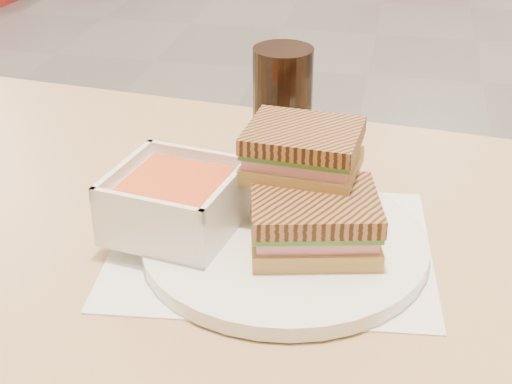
% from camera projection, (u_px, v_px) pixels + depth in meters
% --- Properties ---
extents(main_table, '(1.27, 0.83, 0.75)m').
position_uv_depth(main_table, '(294.00, 335.00, 0.84)').
color(main_table, tan).
rests_on(main_table, ground).
extents(tray_liner, '(0.35, 0.29, 0.00)m').
position_uv_depth(tray_liner, '(271.00, 247.00, 0.79)').
color(tray_liner, white).
rests_on(tray_liner, main_table).
extents(plate, '(0.29, 0.29, 0.02)m').
position_uv_depth(plate, '(285.00, 244.00, 0.78)').
color(plate, white).
rests_on(plate, tray_liner).
extents(soup_bowl, '(0.14, 0.14, 0.07)m').
position_uv_depth(soup_bowl, '(175.00, 204.00, 0.78)').
color(soup_bowl, white).
rests_on(soup_bowl, plate).
extents(panini_lower, '(0.14, 0.13, 0.06)m').
position_uv_depth(panini_lower, '(314.00, 221.00, 0.75)').
color(panini_lower, '#C19544').
rests_on(panini_lower, plate).
extents(panini_upper, '(0.12, 0.10, 0.05)m').
position_uv_depth(panini_upper, '(303.00, 151.00, 0.78)').
color(panini_upper, '#C19544').
rests_on(panini_upper, panini_lower).
extents(cola_glass, '(0.07, 0.07, 0.15)m').
position_uv_depth(cola_glass, '(282.00, 110.00, 0.92)').
color(cola_glass, black).
rests_on(cola_glass, main_table).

